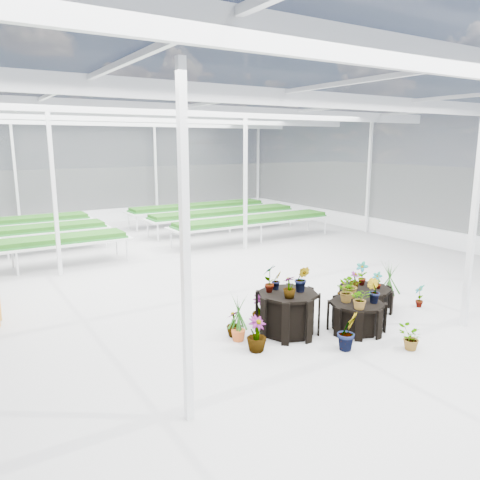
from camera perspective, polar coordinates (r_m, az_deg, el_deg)
ground_plane at (r=11.10m, az=-1.27°, el=-6.85°), size 24.00×24.00×0.00m
greenhouse_shell at (r=10.60m, az=-1.33°, el=4.76°), size 18.00×24.00×4.50m
steel_frame at (r=10.60m, az=-1.33°, el=4.76°), size 18.00×24.00×4.50m
nursery_benches at (r=17.39m, az=-13.51°, el=1.10°), size 16.00×7.00×0.84m
plinth_tall at (r=8.97m, az=5.81°, el=-8.82°), size 1.25×1.25×0.80m
plinth_mid at (r=9.35m, az=13.99°, el=-9.01°), size 1.16×1.16×0.56m
plinth_low at (r=10.51m, az=15.06°, el=-6.94°), size 1.38×1.38×0.49m
nursery_plants at (r=9.34m, az=10.67°, el=-7.20°), size 4.67×2.96×1.35m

